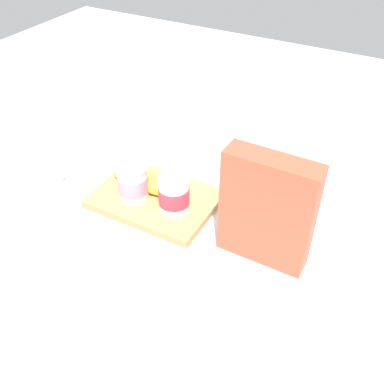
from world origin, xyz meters
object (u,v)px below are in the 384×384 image
at_px(yogurt_cup_front, 174,194).
at_px(banana_bunch, 148,182).
at_px(spoon, 62,182).
at_px(cutting_board, 155,199).
at_px(yogurt_cup_back, 133,183).
at_px(cereal_box, 267,210).

xyz_separation_m(yogurt_cup_front, banana_bunch, (0.10, -0.04, -0.03)).
bearing_deg(spoon, banana_bunch, -162.14).
height_order(cutting_board, spoon, cutting_board).
bearing_deg(yogurt_cup_back, cereal_box, 178.25).
relative_size(cutting_board, banana_bunch, 1.48).
bearing_deg(spoon, yogurt_cup_front, -174.19).
relative_size(cereal_box, yogurt_cup_back, 2.80).
xyz_separation_m(cutting_board, spoon, (0.25, 0.05, -0.00)).
xyz_separation_m(cereal_box, yogurt_cup_front, (0.22, -0.02, -0.06)).
relative_size(yogurt_cup_back, spoon, 0.79).
distance_m(cereal_box, yogurt_cup_back, 0.34).
xyz_separation_m(cereal_box, spoon, (0.54, 0.01, -0.12)).
bearing_deg(cutting_board, banana_bunch, -32.20).
distance_m(banana_bunch, spoon, 0.23).
xyz_separation_m(yogurt_cup_front, spoon, (0.32, 0.03, -0.06)).
height_order(yogurt_cup_front, banana_bunch, yogurt_cup_front).
bearing_deg(spoon, cereal_box, -178.52).
relative_size(yogurt_cup_front, spoon, 0.80).
xyz_separation_m(cereal_box, banana_bunch, (0.32, -0.06, -0.09)).
bearing_deg(cutting_board, yogurt_cup_back, 33.73).
distance_m(cereal_box, spoon, 0.55).
xyz_separation_m(cereal_box, yogurt_cup_back, (0.33, -0.01, -0.06)).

